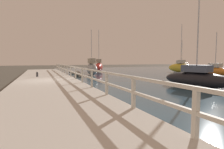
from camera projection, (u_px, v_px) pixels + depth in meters
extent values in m
plane|color=#4C473D|center=(47.00, 85.00, 13.12)|extent=(120.00, 120.00, 0.00)
cube|color=beige|center=(47.00, 82.00, 13.11)|extent=(4.49, 36.00, 0.34)
cube|color=silver|center=(196.00, 113.00, 3.23)|extent=(0.10, 0.10, 0.99)
cube|color=silver|center=(133.00, 92.00, 5.36)|extent=(0.10, 0.10, 0.99)
cube|color=silver|center=(107.00, 83.00, 7.49)|extent=(0.10, 0.10, 0.99)
cube|color=silver|center=(92.00, 78.00, 9.62)|extent=(0.10, 0.10, 0.99)
cube|color=silver|center=(82.00, 75.00, 11.75)|extent=(0.10, 0.10, 0.99)
cube|color=silver|center=(76.00, 73.00, 13.88)|extent=(0.10, 0.10, 0.99)
cube|color=silver|center=(71.00, 71.00, 16.01)|extent=(0.10, 0.10, 0.99)
cube|color=silver|center=(67.00, 70.00, 18.14)|extent=(0.10, 0.10, 0.99)
cube|color=silver|center=(64.00, 69.00, 20.27)|extent=(0.10, 0.10, 0.99)
cube|color=silver|center=(62.00, 68.00, 22.40)|extent=(0.10, 0.10, 0.99)
cube|color=silver|center=(60.00, 68.00, 24.53)|extent=(0.10, 0.10, 0.99)
cube|color=silver|center=(58.00, 67.00, 26.66)|extent=(0.10, 0.10, 0.99)
cube|color=silver|center=(57.00, 67.00, 28.79)|extent=(0.10, 0.10, 0.99)
cube|color=silver|center=(76.00, 67.00, 13.85)|extent=(0.09, 32.50, 0.08)
cube|color=silver|center=(76.00, 73.00, 13.88)|extent=(0.09, 32.50, 0.08)
ellipsoid|color=#666056|center=(71.00, 72.00, 24.36)|extent=(0.52, 0.47, 0.39)
ellipsoid|color=gray|center=(81.00, 75.00, 19.67)|extent=(0.41, 0.37, 0.31)
ellipsoid|color=gray|center=(74.00, 73.00, 23.52)|extent=(0.37, 0.33, 0.28)
ellipsoid|color=gray|center=(77.00, 74.00, 20.39)|extent=(0.79, 0.71, 0.60)
cylinder|color=#333338|center=(37.00, 75.00, 16.04)|extent=(0.18, 0.18, 0.33)
sphere|color=#333338|center=(37.00, 73.00, 16.02)|extent=(0.16, 0.16, 0.16)
ellipsoid|color=orange|center=(215.00, 71.00, 21.53)|extent=(1.66, 4.58, 0.98)
cube|color=beige|center=(215.00, 65.00, 21.47)|extent=(0.91, 1.71, 0.50)
cylinder|color=silver|center=(216.00, 50.00, 21.32)|extent=(0.09, 0.09, 4.29)
ellipsoid|color=gray|center=(92.00, 69.00, 21.85)|extent=(1.31, 4.74, 1.46)
cube|color=#9E937F|center=(92.00, 61.00, 21.77)|extent=(0.80, 1.67, 0.62)
cylinder|color=silver|center=(91.00, 47.00, 21.63)|extent=(0.09, 0.09, 4.18)
ellipsoid|color=white|center=(181.00, 66.00, 33.39)|extent=(2.25, 3.57, 1.57)
cube|color=#9E937F|center=(182.00, 61.00, 33.32)|extent=(1.13, 1.46, 0.37)
cylinder|color=silver|center=(182.00, 51.00, 33.17)|extent=(0.09, 0.09, 4.10)
ellipsoid|color=black|center=(196.00, 80.00, 11.71)|extent=(2.59, 4.83, 1.04)
cube|color=#4C566B|center=(197.00, 68.00, 11.65)|extent=(1.42, 1.91, 0.47)
cylinder|color=silver|center=(198.00, 35.00, 11.48)|extent=(0.09, 0.09, 4.87)
ellipsoid|color=gold|center=(181.00, 68.00, 27.08)|extent=(2.62, 4.11, 1.38)
cube|color=beige|center=(181.00, 62.00, 27.01)|extent=(1.24, 1.35, 0.46)
cylinder|color=silver|center=(181.00, 44.00, 26.79)|extent=(0.09, 0.09, 5.97)
ellipsoid|color=red|center=(99.00, 67.00, 28.63)|extent=(2.89, 5.30, 1.48)
cube|color=#9E937F|center=(99.00, 61.00, 28.55)|extent=(1.42, 2.02, 0.59)
cylinder|color=silver|center=(99.00, 46.00, 28.37)|extent=(0.09, 0.09, 5.28)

